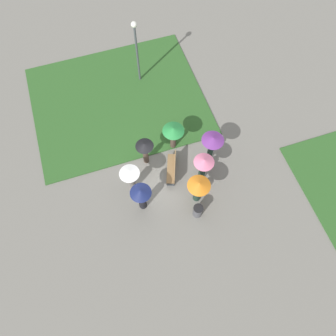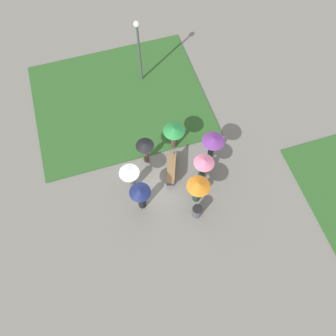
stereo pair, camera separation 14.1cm
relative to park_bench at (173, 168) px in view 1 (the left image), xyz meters
name	(u,v)px [view 1 (the left image)]	position (x,y,z in m)	size (l,w,h in m)	color
ground_plane	(156,172)	(-0.30, -0.81, -0.47)	(90.00, 90.00, 0.00)	slate
lawn_patch_near	(118,100)	(-5.41, -1.54, -0.44)	(8.19, 9.77, 0.06)	#2D5B26
park_bench	(173,168)	(0.00, 0.00, 0.00)	(1.72, 0.99, 0.90)	brown
lamp_post	(136,45)	(-6.56, 0.13, 2.23)	(0.32, 0.32, 4.16)	#474C51
trash_bin	(198,211)	(2.53, 0.43, -0.06)	(0.48, 0.48, 0.81)	#4C4C51
crowd_person_orange	(199,187)	(1.74, 0.69, 0.86)	(1.11, 1.11, 1.82)	#1E3328
crowd_person_purple	(212,142)	(-0.25, 2.15, 1.02)	(1.12, 1.12, 1.93)	#1E3328
crowd_person_green	(173,133)	(-1.49, 0.53, 0.88)	(1.12, 1.12, 1.75)	#47382D
crowd_person_pink	(203,165)	(0.71, 1.32, 0.86)	(1.00, 1.00, 1.87)	#1E3328
crowd_person_black	(145,149)	(-1.06, -1.10, 0.84)	(0.91, 0.91, 1.79)	#47382D
crowd_person_white	(130,177)	(0.15, -2.20, 0.76)	(0.98, 0.98, 1.83)	slate
crowd_person_navy	(141,195)	(1.29, -1.97, 0.88)	(1.00, 1.00, 1.95)	black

